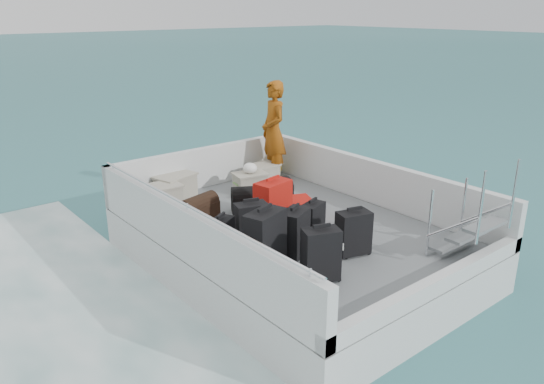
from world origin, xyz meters
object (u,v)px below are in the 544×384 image
at_px(suitcase_3, 321,256).
at_px(suitcase_7, 312,221).
at_px(suitcase_5, 273,205).
at_px(passenger, 273,131).
at_px(suitcase_8, 290,208).
at_px(suitcase_6, 353,234).
at_px(crate_2, 250,183).
at_px(suitcase_1, 251,226).
at_px(suitcase_2, 222,239).
at_px(crate_1, 176,187).
at_px(crate_0, 162,197).
at_px(crate_3, 263,175).
at_px(suitcase_4, 295,234).
at_px(suitcase_0, 265,243).

xyz_separation_m(suitcase_3, suitcase_7, (0.75, 0.94, -0.07)).
relative_size(suitcase_5, passenger, 0.39).
height_order(suitcase_3, suitcase_8, suitcase_3).
distance_m(suitcase_3, passenger, 3.98).
height_order(suitcase_6, crate_2, suitcase_6).
bearing_deg(suitcase_1, suitcase_2, -163.02).
height_order(suitcase_2, suitcase_8, suitcase_2).
bearing_deg(crate_1, suitcase_1, -94.88).
height_order(suitcase_7, suitcase_8, suitcase_7).
distance_m(suitcase_5, crate_0, 1.96).
height_order(suitcase_6, crate_0, suitcase_6).
bearing_deg(crate_0, suitcase_8, -50.13).
xyz_separation_m(suitcase_7, suitcase_8, (0.29, 0.81, -0.12)).
bearing_deg(suitcase_5, crate_3, 45.89).
bearing_deg(crate_2, suitcase_4, -114.45).
distance_m(suitcase_0, suitcase_8, 1.87).
xyz_separation_m(suitcase_0, passenger, (2.42, 2.80, 0.51)).
distance_m(suitcase_6, crate_3, 3.21).
relative_size(suitcase_4, suitcase_7, 1.23).
xyz_separation_m(suitcase_0, suitcase_1, (0.30, 0.67, -0.08)).
relative_size(suitcase_1, suitcase_5, 0.89).
height_order(suitcase_5, suitcase_7, suitcase_5).
bearing_deg(crate_2, suitcase_6, -99.23).
bearing_deg(suitcase_8, suitcase_5, 131.62).
height_order(suitcase_7, crate_1, suitcase_7).
relative_size(suitcase_3, suitcase_5, 0.92).
bearing_deg(suitcase_2, suitcase_3, -94.67).
xyz_separation_m(suitcase_1, crate_1, (0.20, 2.38, -0.13)).
relative_size(suitcase_3, suitcase_6, 1.10).
bearing_deg(suitcase_1, crate_1, 102.43).
height_order(suitcase_0, suitcase_1, suitcase_0).
bearing_deg(suitcase_1, crate_3, 65.87).
bearing_deg(crate_3, crate_2, -152.30).
height_order(suitcase_0, suitcase_7, suitcase_0).
height_order(suitcase_0, crate_2, suitcase_0).
bearing_deg(suitcase_1, suitcase_8, 42.09).
relative_size(suitcase_1, suitcase_8, 0.91).
height_order(suitcase_8, crate_1, crate_1).
height_order(suitcase_1, suitcase_6, suitcase_1).
xyz_separation_m(suitcase_3, crate_2, (1.27, 3.05, -0.17)).
height_order(crate_0, crate_1, crate_1).
relative_size(suitcase_6, crate_0, 1.03).
relative_size(suitcase_1, suitcase_2, 1.18).
bearing_deg(crate_0, suitcase_1, -84.44).
distance_m(suitcase_7, crate_1, 2.75).
height_order(suitcase_1, suitcase_7, suitcase_1).
xyz_separation_m(suitcase_6, crate_2, (0.46, 2.81, -0.14)).
distance_m(suitcase_3, crate_2, 3.31).
bearing_deg(suitcase_3, suitcase_0, 145.81).
height_order(suitcase_1, crate_0, suitcase_1).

